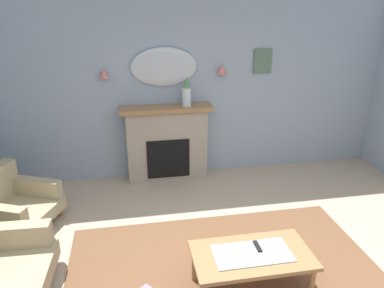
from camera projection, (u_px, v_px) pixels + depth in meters
The scene contains 11 objects.
wall_back at pixel (185, 82), 5.50m from camera, with size 7.27×0.10×2.92m, color #8C9EB2.
patterned_rug at pixel (230, 284), 3.59m from camera, with size 3.20×2.40×0.01m, color brown.
fireplace at pixel (167, 144), 5.57m from camera, with size 1.36×0.36×1.16m.
mantel_vase_right at pixel (186, 93), 5.31m from camera, with size 0.14×0.14×0.43m.
wall_mirror at pixel (164, 67), 5.28m from camera, with size 0.96×0.06×0.56m, color #B2BCC6.
wall_sconce_left at pixel (104, 73), 5.11m from camera, with size 0.14×0.14×0.14m, color #D17066.
wall_sconce_right at pixel (222, 69), 5.39m from camera, with size 0.14×0.14×0.14m, color #D17066.
framed_picture at pixel (263, 61), 5.52m from camera, with size 0.28×0.03×0.36m, color #4C6B56.
coffee_table at pixel (252, 259), 3.38m from camera, with size 1.10×0.60×0.45m.
tv_remote at pixel (257, 247), 3.43m from camera, with size 0.04×0.16×0.02m, color black.
armchair_by_coffee_table at pixel (11, 203), 4.45m from camera, with size 1.07×1.06×0.71m.
Camera 1 is at (-0.87, -2.53, 2.60)m, focal length 34.27 mm.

